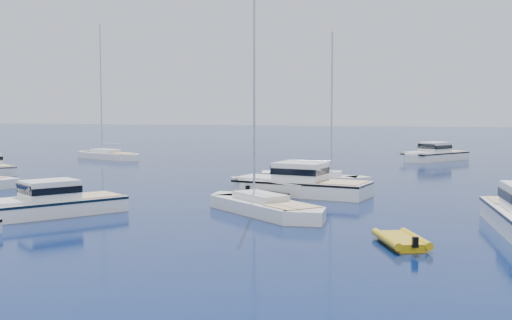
{
  "coord_description": "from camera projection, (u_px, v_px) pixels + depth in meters",
  "views": [
    {
      "loc": [
        11.16,
        -24.33,
        6.17
      ],
      "look_at": [
        -2.8,
        24.05,
        2.2
      ],
      "focal_mm": 46.57,
      "sensor_mm": 36.0,
      "label": 1
    }
  ],
  "objects": [
    {
      "name": "ground",
      "position": [
        158.0,
        260.0,
        26.87
      ],
      "size": [
        400.0,
        400.0,
        0.0
      ],
      "primitive_type": "plane",
      "color": "#081A4C",
      "rests_on": "ground"
    },
    {
      "name": "sailboat_mid_r",
      "position": [
        264.0,
        213.0,
        38.86
      ],
      "size": [
        10.41,
        9.61,
        16.56
      ],
      "primitive_type": null,
      "rotation": [
        0.0,
        0.0,
        0.85
      ],
      "color": "silver",
      "rests_on": "ground"
    },
    {
      "name": "sailboat_far_l",
      "position": [
        108.0,
        159.0,
        80.28
      ],
      "size": [
        11.75,
        7.28,
        16.91
      ],
      "primitive_type": null,
      "rotation": [
        0.0,
        0.0,
        1.17
      ],
      "color": "silver",
      "rests_on": "ground"
    },
    {
      "name": "sailboat_centre",
      "position": [
        320.0,
        183.0,
        54.84
      ],
      "size": [
        8.75,
        2.44,
        12.81
      ],
      "primitive_type": null,
      "rotation": [
        0.0,
        0.0,
        4.73
      ],
      "color": "silver",
      "rests_on": "ground"
    },
    {
      "name": "tender_grey_near",
      "position": [
        265.0,
        199.0,
        45.16
      ],
      "size": [
        4.02,
        3.53,
        0.95
      ],
      "primitive_type": null,
      "rotation": [
        0.0,
        0.0,
        4.15
      ],
      "color": "black",
      "rests_on": "ground"
    },
    {
      "name": "motor_cruiser_distant",
      "position": [
        433.0,
        161.0,
        77.41
      ],
      "size": [
        8.78,
        10.52,
        2.78
      ],
      "primitive_type": null,
      "rotation": [
        0.0,
        0.0,
        2.52
      ],
      "color": "silver",
      "rests_on": "ground"
    },
    {
      "name": "tender_yellow",
      "position": [
        401.0,
        245.0,
        29.86
      ],
      "size": [
        3.3,
        4.27,
        0.95
      ],
      "primitive_type": null,
      "rotation": [
        0.0,
        0.0,
        0.38
      ],
      "color": "#BE980B",
      "rests_on": "ground"
    },
    {
      "name": "tender_grey_far",
      "position": [
        284.0,
        177.0,
        59.31
      ],
      "size": [
        4.78,
        3.44,
        0.95
      ],
      "primitive_type": null,
      "rotation": [
        0.0,
        0.0,
        1.86
      ],
      "color": "black",
      "rests_on": "ground"
    },
    {
      "name": "motor_cruiser_left",
      "position": [
        47.0,
        216.0,
        38.05
      ],
      "size": [
        8.13,
        9.8,
        2.59
      ],
      "primitive_type": null,
      "rotation": [
        0.0,
        0.0,
        2.53
      ],
      "color": "silver",
      "rests_on": "ground"
    },
    {
      "name": "motor_cruiser_centre",
      "position": [
        297.0,
        195.0,
        47.01
      ],
      "size": [
        11.75,
        5.45,
        2.97
      ],
      "primitive_type": null,
      "rotation": [
        0.0,
        0.0,
        1.39
      ],
      "color": "white",
      "rests_on": "ground"
    }
  ]
}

